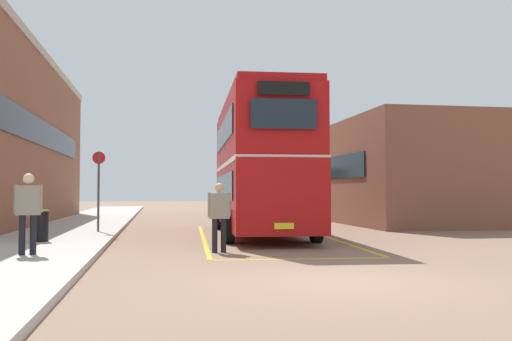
# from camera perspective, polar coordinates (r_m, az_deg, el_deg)

# --- Properties ---
(ground_plane) EXTENTS (135.60, 135.60, 0.00)m
(ground_plane) POSITION_cam_1_polar(r_m,az_deg,el_deg) (23.95, -2.36, -5.83)
(ground_plane) COLOR #846651
(sidewalk_left) EXTENTS (4.00, 57.60, 0.14)m
(sidewalk_left) POSITION_cam_1_polar(r_m,az_deg,el_deg) (26.35, -17.29, -5.25)
(sidewalk_left) COLOR #B2ADA3
(sidewalk_left) RESTS_ON ground
(depot_building_right) EXTENTS (6.56, 17.80, 4.93)m
(depot_building_right) POSITION_cam_1_polar(r_m,az_deg,el_deg) (31.68, 12.14, -0.42)
(depot_building_right) COLOR brown
(depot_building_right) RESTS_ON ground
(double_decker_bus) EXTENTS (3.31, 10.56, 4.75)m
(double_decker_bus) POSITION_cam_1_polar(r_m,az_deg,el_deg) (20.05, 0.36, 0.64)
(double_decker_bus) COLOR black
(double_decker_bus) RESTS_ON ground
(single_deck_bus) EXTENTS (2.80, 9.12, 3.02)m
(single_deck_bus) POSITION_cam_1_polar(r_m,az_deg,el_deg) (38.01, 0.63, -2.00)
(single_deck_bus) COLOR black
(single_deck_bus) RESTS_ON ground
(pedestrian_boarding) EXTENTS (0.59, 0.26, 1.75)m
(pedestrian_boarding) POSITION_cam_1_polar(r_m,az_deg,el_deg) (14.28, -3.75, -4.20)
(pedestrian_boarding) COLOR black
(pedestrian_boarding) RESTS_ON ground
(pedestrian_waiting_near) EXTENTS (0.60, 0.27, 1.80)m
(pedestrian_waiting_near) POSITION_cam_1_polar(r_m,az_deg,el_deg) (13.46, -22.07, -3.44)
(pedestrian_waiting_near) COLOR black
(pedestrian_waiting_near) RESTS_ON sidewalk_left
(litter_bin) EXTENTS (0.51, 0.51, 0.88)m
(litter_bin) POSITION_cam_1_polar(r_m,az_deg,el_deg) (16.93, -21.06, -5.23)
(litter_bin) COLOR black
(litter_bin) RESTS_ON sidewalk_left
(bus_stop_sign) EXTENTS (0.44, 0.08, 2.81)m
(bus_stop_sign) POSITION_cam_1_polar(r_m,az_deg,el_deg) (20.53, -15.65, -1.28)
(bus_stop_sign) COLOR #4C4C51
(bus_stop_sign) RESTS_ON sidewalk_left
(bay_marking_yellow) EXTENTS (4.94, 12.66, 0.01)m
(bay_marking_yellow) POSITION_cam_1_polar(r_m,az_deg,el_deg) (18.17, 1.31, -6.99)
(bay_marking_yellow) COLOR gold
(bay_marking_yellow) RESTS_ON ground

